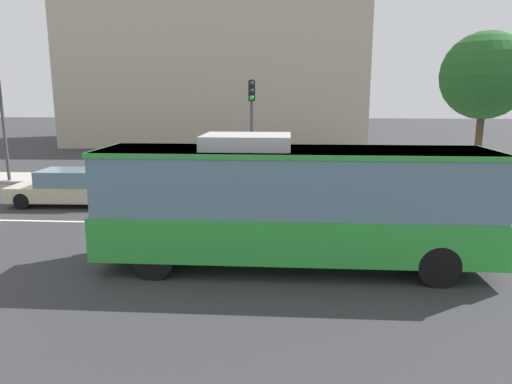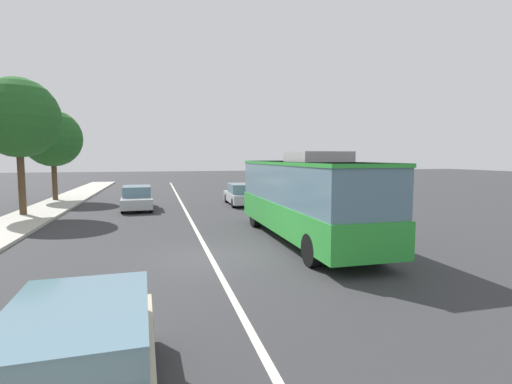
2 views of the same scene
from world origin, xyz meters
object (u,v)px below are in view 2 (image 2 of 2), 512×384
(street_tree_kerbside_right, at_px, (18,118))
(sedan_silver, at_px, (242,194))
(sedan_beige, at_px, (77,372))
(street_tree_kerbside_centre, at_px, (53,138))
(sedan_silver_ahead, at_px, (137,198))
(transit_bus, at_px, (304,195))

(street_tree_kerbside_right, bearing_deg, sedan_silver, -80.04)
(sedan_beige, height_order, street_tree_kerbside_centre, street_tree_kerbside_centre)
(street_tree_kerbside_centre, bearing_deg, street_tree_kerbside_right, -178.71)
(sedan_silver, relative_size, sedan_silver_ahead, 1.00)
(sedan_silver, xyz_separation_m, sedan_silver_ahead, (-0.60, 6.86, 0.00))
(sedan_beige, bearing_deg, sedan_silver_ahead, 178.82)
(sedan_silver, distance_m, street_tree_kerbside_right, 13.77)
(street_tree_kerbside_right, bearing_deg, sedan_beige, -161.55)
(sedan_silver, xyz_separation_m, sedan_beige, (-20.84, 6.57, 0.00))
(sedan_silver, distance_m, street_tree_kerbside_centre, 14.55)
(sedan_beige, xyz_separation_m, street_tree_kerbside_right, (18.59, 6.20, 4.65))
(sedan_silver, height_order, sedan_silver_ahead, same)
(sedan_silver, distance_m, sedan_beige, 21.85)
(sedan_silver_ahead, xyz_separation_m, street_tree_kerbside_right, (-1.65, 5.91, 4.65))
(sedan_silver, distance_m, sedan_silver_ahead, 6.89)
(sedan_silver, bearing_deg, street_tree_kerbside_right, 101.40)
(transit_bus, distance_m, street_tree_kerbside_right, 16.26)
(transit_bus, height_order, sedan_silver_ahead, transit_bus)
(sedan_silver, xyz_separation_m, street_tree_kerbside_right, (-2.24, 12.77, 4.65))
(sedan_beige, relative_size, sedan_silver_ahead, 1.00)
(sedan_silver, bearing_deg, street_tree_kerbside_centre, 68.87)
(transit_bus, distance_m, sedan_silver, 11.81)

